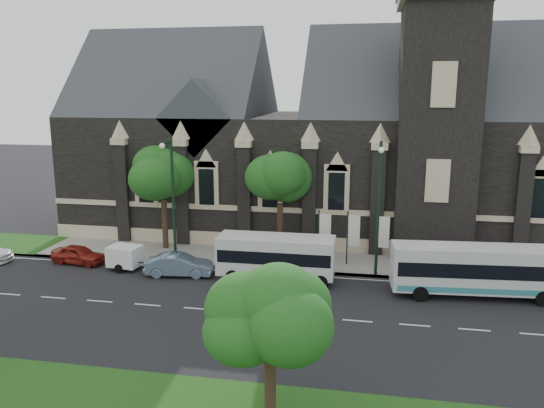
% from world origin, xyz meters
% --- Properties ---
extents(ground, '(160.00, 160.00, 0.00)m').
position_xyz_m(ground, '(0.00, 0.00, 0.00)').
color(ground, black).
rests_on(ground, ground).
extents(sidewalk, '(80.00, 5.00, 0.15)m').
position_xyz_m(sidewalk, '(0.00, 9.50, 0.07)').
color(sidewalk, gray).
rests_on(sidewalk, ground).
extents(museum, '(40.00, 17.70, 29.90)m').
position_xyz_m(museum, '(5.12, 18.78, 8.17)').
color(museum, black).
rests_on(museum, ground).
extents(tree_park_east, '(3.40, 3.40, 6.28)m').
position_xyz_m(tree_park_east, '(6.18, -9.32, 4.62)').
color(tree_park_east, black).
rests_on(tree_park_east, ground).
extents(tree_walk_right, '(4.08, 4.08, 7.80)m').
position_xyz_m(tree_walk_right, '(3.21, 10.71, 5.82)').
color(tree_walk_right, black).
rests_on(tree_walk_right, ground).
extents(tree_walk_left, '(3.91, 3.91, 7.64)m').
position_xyz_m(tree_walk_left, '(-5.80, 10.70, 5.73)').
color(tree_walk_left, black).
rests_on(tree_walk_left, ground).
extents(street_lamp_near, '(0.36, 1.88, 9.00)m').
position_xyz_m(street_lamp_near, '(10.00, 7.09, 5.11)').
color(street_lamp_near, black).
rests_on(street_lamp_near, ground).
extents(street_lamp_mid, '(0.36, 1.88, 9.00)m').
position_xyz_m(street_lamp_mid, '(-4.00, 7.09, 5.11)').
color(street_lamp_mid, black).
rests_on(street_lamp_mid, ground).
extents(banner_flag_left, '(0.90, 0.10, 4.00)m').
position_xyz_m(banner_flag_left, '(6.29, 9.00, 2.38)').
color(banner_flag_left, black).
rests_on(banner_flag_left, ground).
extents(banner_flag_center, '(0.90, 0.10, 4.00)m').
position_xyz_m(banner_flag_center, '(8.29, 9.00, 2.38)').
color(banner_flag_center, black).
rests_on(banner_flag_center, ground).
extents(banner_flag_right, '(0.90, 0.10, 4.00)m').
position_xyz_m(banner_flag_right, '(10.29, 9.00, 2.38)').
color(banner_flag_right, black).
rests_on(banner_flag_right, ground).
extents(tour_coach, '(10.76, 3.16, 3.10)m').
position_xyz_m(tour_coach, '(16.20, 4.82, 1.70)').
color(tour_coach, silver).
rests_on(tour_coach, ground).
extents(shuttle_bus, '(7.55, 2.68, 2.91)m').
position_xyz_m(shuttle_bus, '(3.61, 5.44, 1.68)').
color(shuttle_bus, silver).
rests_on(shuttle_bus, ground).
extents(box_trailer, '(3.16, 1.86, 1.64)m').
position_xyz_m(box_trailer, '(-7.03, 5.62, 0.93)').
color(box_trailer, white).
rests_on(box_trailer, ground).
extents(sedan, '(4.64, 2.10, 1.47)m').
position_xyz_m(sedan, '(-2.91, 5.08, 0.74)').
color(sedan, '#6E859F').
rests_on(sedan, ground).
extents(car_far_red, '(4.06, 2.01, 1.33)m').
position_xyz_m(car_far_red, '(-10.86, 6.16, 0.67)').
color(car_far_red, maroon).
rests_on(car_far_red, ground).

